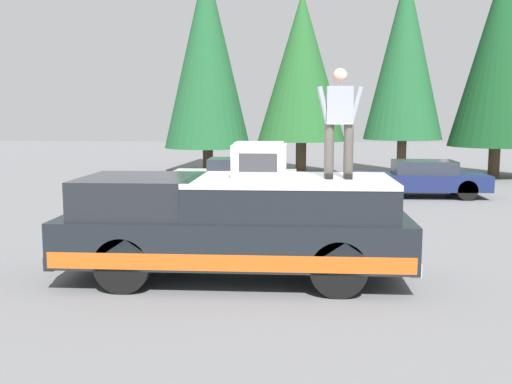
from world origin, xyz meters
TOP-DOWN VIEW (x-y plane):
  - ground_plane at (0.00, 0.00)m, footprint 90.00×90.00m
  - pickup_truck at (-0.30, 0.75)m, footprint 2.01×5.54m
  - compressor_unit at (-0.28, 0.37)m, footprint 0.65×0.84m
  - person_on_truck_bed at (-0.34, -0.87)m, footprint 0.29×0.72m
  - parked_car_navy at (9.49, -4.17)m, footprint 1.64×4.10m
  - parked_car_silver at (9.97, 1.81)m, footprint 1.64×4.10m
  - conifer_far_left at (15.52, -8.35)m, footprint 3.82×3.82m
  - conifer_left at (15.58, -4.58)m, footprint 3.22×3.22m
  - conifer_center_left at (16.53, -0.41)m, footprint 3.80×3.80m
  - conifer_center_right at (17.07, 3.79)m, footprint 3.84×3.84m

SIDE VIEW (x-z plane):
  - ground_plane at x=0.00m, z-range 0.00..0.00m
  - parked_car_navy at x=9.49m, z-range 0.00..1.16m
  - parked_car_silver at x=9.97m, z-range 0.00..1.16m
  - pickup_truck at x=-0.30m, z-range 0.05..1.70m
  - compressor_unit at x=-0.28m, z-range 1.65..2.21m
  - person_on_truck_bed at x=-0.34m, z-range 1.71..3.40m
  - conifer_center_left at x=16.53m, z-range 0.71..8.48m
  - conifer_far_left at x=15.52m, z-range 0.63..9.15m
  - conifer_left at x=15.58m, z-range 0.77..9.22m
  - conifer_center_right at x=17.07m, z-range 0.54..9.82m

